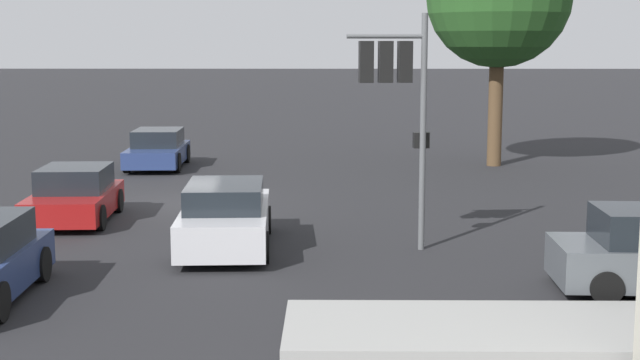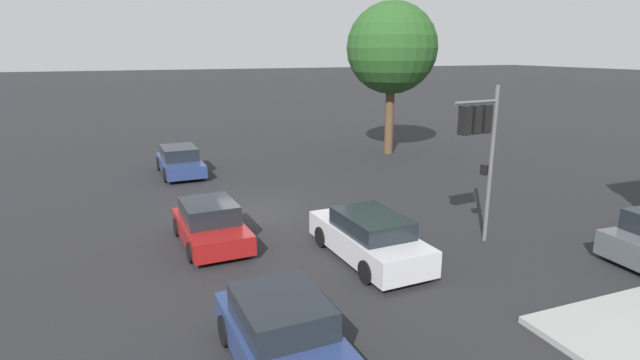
# 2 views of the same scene
# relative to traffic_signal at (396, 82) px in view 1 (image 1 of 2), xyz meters

# --- Properties ---
(ground_plane) EXTENTS (300.00, 300.00, 0.00)m
(ground_plane) POSITION_rel_traffic_signal_xyz_m (-5.84, -5.95, -3.74)
(ground_plane) COLOR black
(traffic_signal) EXTENTS (0.70, 1.87, 5.24)m
(traffic_signal) POSITION_rel_traffic_signal_xyz_m (0.00, 0.00, 0.00)
(traffic_signal) COLOR #515456
(traffic_signal) RESTS_ON ground_plane
(crossing_car_0) EXTENTS (4.51, 2.16, 1.42)m
(crossing_car_0) POSITION_rel_traffic_signal_xyz_m (-13.54, -7.90, -3.06)
(crossing_car_0) COLOR navy
(crossing_car_0) RESTS_ON ground_plane
(crossing_car_1) EXTENTS (4.08, 2.17, 1.42)m
(crossing_car_1) POSITION_rel_traffic_signal_xyz_m (-3.23, -8.10, -3.08)
(crossing_car_1) COLOR maroon
(crossing_car_1) RESTS_ON ground_plane
(crossing_car_2) EXTENTS (4.86, 2.18, 1.51)m
(crossing_car_2) POSITION_rel_traffic_signal_xyz_m (-0.09, -3.80, -3.02)
(crossing_car_2) COLOR #B7B7BC
(crossing_car_2) RESTS_ON ground_plane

